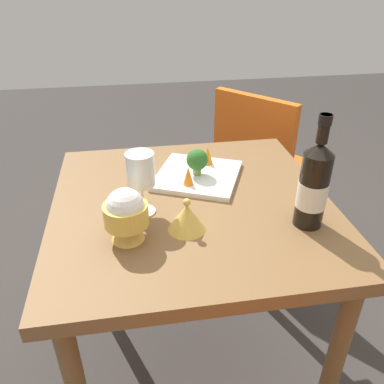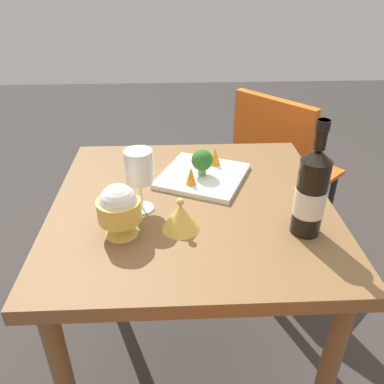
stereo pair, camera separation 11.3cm
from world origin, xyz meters
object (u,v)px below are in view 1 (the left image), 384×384
object	(u,v)px
wine_bottle	(314,185)
rice_bowl_lid	(187,217)
wine_glass	(141,171)
rice_bowl	(126,214)
serving_plate	(198,176)
broccoli_floret	(197,160)
carrot_garnish_left	(188,176)
carrot_garnish_right	(208,155)
chair_by_wall	(259,158)

from	to	relation	value
wine_bottle	rice_bowl_lid	size ratio (longest dim) A/B	3.03
wine_glass	rice_bowl	bearing A→B (deg)	158.75
rice_bowl_lid	serving_plate	distance (m)	0.28
broccoli_floret	rice_bowl	bearing A→B (deg)	141.18
carrot_garnish_left	serving_plate	bearing A→B (deg)	-31.61
wine_glass	rice_bowl_lid	bearing A→B (deg)	-133.10
wine_bottle	carrot_garnish_left	size ratio (longest dim) A/B	5.13
rice_bowl_lid	broccoli_floret	xyz separation A→B (m)	(0.26, -0.07, 0.03)
serving_plate	carrot_garnish_left	xyz separation A→B (m)	(-0.07, 0.04, 0.04)
wine_bottle	carrot_garnish_right	xyz separation A→B (m)	(0.36, 0.20, -0.07)
chair_by_wall	carrot_garnish_right	size ratio (longest dim) A/B	14.14
rice_bowl_lid	broccoli_floret	bearing A→B (deg)	-15.39
wine_bottle	wine_glass	bearing A→B (deg)	73.52
wine_glass	broccoli_floret	distance (m)	0.25
wine_bottle	wine_glass	xyz separation A→B (m)	(0.13, 0.43, 0.01)
rice_bowl_lid	broccoli_floret	world-z (taller)	broccoli_floret
wine_glass	broccoli_floret	size ratio (longest dim) A/B	2.09
rice_bowl	carrot_garnish_right	xyz separation A→B (m)	(0.35, -0.27, -0.03)
rice_bowl	serving_plate	distance (m)	0.37
rice_bowl	rice_bowl_lid	bearing A→B (deg)	-84.44
wine_glass	serving_plate	xyz separation A→B (m)	(0.17, -0.18, -0.12)
serving_plate	broccoli_floret	distance (m)	0.06
wine_bottle	broccoli_floret	distance (m)	0.38
wine_bottle	wine_glass	world-z (taller)	wine_bottle
carrot_garnish_left	rice_bowl	bearing A→B (deg)	139.57
chair_by_wall	wine_bottle	world-z (taller)	wine_bottle
broccoli_floret	rice_bowl_lid	bearing A→B (deg)	164.61
chair_by_wall	wine_glass	bearing A→B (deg)	-81.10
wine_glass	chair_by_wall	bearing A→B (deg)	-39.51
chair_by_wall	carrot_garnish_left	size ratio (longest dim) A/B	14.40
broccoli_floret	carrot_garnish_right	distance (m)	0.09
broccoli_floret	carrot_garnish_right	world-z (taller)	broccoli_floret
chair_by_wall	wine_bottle	size ratio (longest dim) A/B	2.81
rice_bowl_lid	wine_bottle	bearing A→B (deg)	-94.61
serving_plate	wine_bottle	bearing A→B (deg)	-140.64
rice_bowl	serving_plate	bearing A→B (deg)	-38.60
chair_by_wall	wine_glass	distance (m)	0.97
wine_bottle	carrot_garnish_right	bearing A→B (deg)	28.74
carrot_garnish_left	carrot_garnish_right	bearing A→B (deg)	-33.18
rice_bowl	rice_bowl_lid	distance (m)	0.16
carrot_garnish_left	carrot_garnish_right	distance (m)	0.16
serving_plate	broccoli_floret	bearing A→B (deg)	153.30
rice_bowl	serving_plate	xyz separation A→B (m)	(0.29, -0.23, -0.07)
rice_bowl	rice_bowl_lid	world-z (taller)	rice_bowl
wine_bottle	serving_plate	world-z (taller)	wine_bottle
chair_by_wall	serving_plate	world-z (taller)	chair_by_wall
rice_bowl_lid	serving_plate	xyz separation A→B (m)	(0.27, -0.08, -0.03)
chair_by_wall	rice_bowl_lid	size ratio (longest dim) A/B	8.50
wine_bottle	broccoli_floret	xyz separation A→B (m)	(0.29, 0.25, -0.05)
wine_glass	rice_bowl_lid	size ratio (longest dim) A/B	1.79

